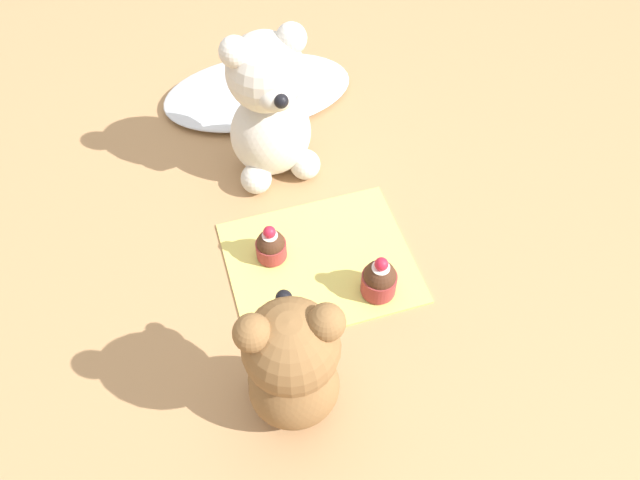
# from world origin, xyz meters

# --- Properties ---
(ground_plane) EXTENTS (4.00, 4.00, 0.00)m
(ground_plane) POSITION_xyz_m (0.00, 0.00, 0.00)
(ground_plane) COLOR tan
(knitted_placemat) EXTENTS (0.26, 0.22, 0.01)m
(knitted_placemat) POSITION_xyz_m (0.00, 0.00, 0.00)
(knitted_placemat) COLOR #E0D166
(knitted_placemat) RESTS_ON ground_plane
(tulle_cloth) EXTENTS (0.34, 0.20, 0.03)m
(tulle_cloth) POSITION_xyz_m (0.00, 0.38, 0.01)
(tulle_cloth) COLOR silver
(tulle_cloth) RESTS_ON ground_plane
(teddy_bear_cream) EXTENTS (0.14, 0.14, 0.26)m
(teddy_bear_cream) POSITION_xyz_m (-0.02, 0.21, 0.12)
(teddy_bear_cream) COLOR silver
(teddy_bear_cream) RESTS_ON ground_plane
(teddy_bear_tan) EXTENTS (0.12, 0.12, 0.23)m
(teddy_bear_tan) POSITION_xyz_m (-0.09, -0.20, 0.11)
(teddy_bear_tan) COLOR olive
(teddy_bear_tan) RESTS_ON ground_plane
(cupcake_near_cream_bear) EXTENTS (0.04, 0.04, 0.06)m
(cupcake_near_cream_bear) POSITION_xyz_m (-0.06, 0.03, 0.03)
(cupcake_near_cream_bear) COLOR #993333
(cupcake_near_cream_bear) RESTS_ON knitted_placemat
(cupcake_near_tan_bear) EXTENTS (0.05, 0.05, 0.07)m
(cupcake_near_tan_bear) POSITION_xyz_m (0.06, -0.07, 0.03)
(cupcake_near_tan_bear) COLOR #993333
(cupcake_near_tan_bear) RESTS_ON knitted_placemat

